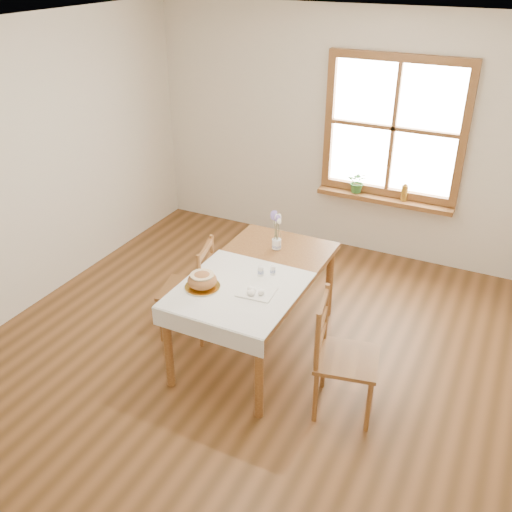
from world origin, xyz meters
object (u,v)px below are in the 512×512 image
(dining_table, at_px, (256,281))
(flower_vase, at_px, (276,245))
(chair_right, at_px, (348,357))
(bread_plate, at_px, (203,287))
(chair_left, at_px, (186,289))

(dining_table, height_order, flower_vase, flower_vase)
(chair_right, relative_size, bread_plate, 3.56)
(dining_table, distance_m, chair_right, 1.02)
(bread_plate, distance_m, flower_vase, 0.88)
(chair_right, bearing_deg, dining_table, 56.12)
(chair_right, height_order, bread_plate, chair_right)
(dining_table, relative_size, chair_left, 1.76)
(chair_left, bearing_deg, chair_right, 65.52)
(flower_vase, bearing_deg, dining_table, -87.84)
(dining_table, xyz_separation_m, bread_plate, (-0.26, -0.41, 0.10))
(chair_left, relative_size, chair_right, 0.96)
(dining_table, height_order, bread_plate, bread_plate)
(bread_plate, bearing_deg, chair_left, 138.78)
(chair_right, bearing_deg, chair_left, 67.36)
(dining_table, relative_size, chair_right, 1.68)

